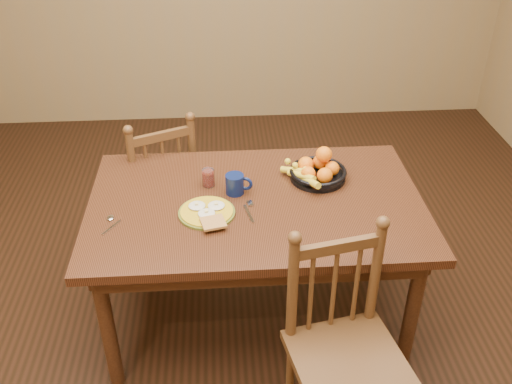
{
  "coord_description": "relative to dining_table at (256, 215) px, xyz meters",
  "views": [
    {
      "loc": [
        -0.16,
        -2.25,
        2.28
      ],
      "look_at": [
        0.0,
        0.0,
        0.8
      ],
      "focal_mm": 40.0,
      "sensor_mm": 36.0,
      "label": 1
    }
  ],
  "objects": [
    {
      "name": "juice_glass",
      "position": [
        -0.23,
        0.15,
        0.13
      ],
      "size": [
        0.06,
        0.06,
        0.09
      ],
      "color": "silver",
      "rests_on": "dining_table"
    },
    {
      "name": "chair_near",
      "position": [
        0.31,
        -0.69,
        -0.19
      ],
      "size": [
        0.52,
        0.5,
        0.97
      ],
      "rotation": [
        0.0,
        0.0,
        0.2
      ],
      "color": "#472C15",
      "rests_on": "ground"
    },
    {
      "name": "coffee_mug",
      "position": [
        -0.09,
        0.08,
        0.14
      ],
      "size": [
        0.13,
        0.09,
        0.1
      ],
      "color": "#0B153C",
      "rests_on": "dining_table"
    },
    {
      "name": "chair_far",
      "position": [
        -0.53,
        0.63,
        -0.21
      ],
      "size": [
        0.55,
        0.54,
        0.93
      ],
      "rotation": [
        0.0,
        0.0,
        3.55
      ],
      "color": "#472C15",
      "rests_on": "ground"
    },
    {
      "name": "fork",
      "position": [
        -0.04,
        -0.08,
        0.09
      ],
      "size": [
        0.05,
        0.18,
        0.0
      ],
      "rotation": [
        0.0,
        0.0,
        0.22
      ],
      "color": "silver",
      "rests_on": "dining_table"
    },
    {
      "name": "room",
      "position": [
        0.0,
        0.0,
        0.68
      ],
      "size": [
        4.52,
        5.02,
        2.72
      ],
      "color": "black",
      "rests_on": "ground"
    },
    {
      "name": "fruit_bowl",
      "position": [
        0.32,
        0.18,
        0.13
      ],
      "size": [
        0.32,
        0.32,
        0.17
      ],
      "color": "black",
      "rests_on": "dining_table"
    },
    {
      "name": "breakfast_plate",
      "position": [
        -0.23,
        -0.1,
        0.1
      ],
      "size": [
        0.26,
        0.3,
        0.04
      ],
      "color": "#59601E",
      "rests_on": "dining_table"
    },
    {
      "name": "spoon",
      "position": [
        -0.67,
        -0.12,
        0.09
      ],
      "size": [
        0.07,
        0.15,
        0.01
      ],
      "rotation": [
        0.0,
        0.0,
        -0.57
      ],
      "color": "silver",
      "rests_on": "dining_table"
    },
    {
      "name": "dining_table",
      "position": [
        0.0,
        0.0,
        0.0
      ],
      "size": [
        1.6,
        1.0,
        0.75
      ],
      "color": "black",
      "rests_on": "ground"
    }
  ]
}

